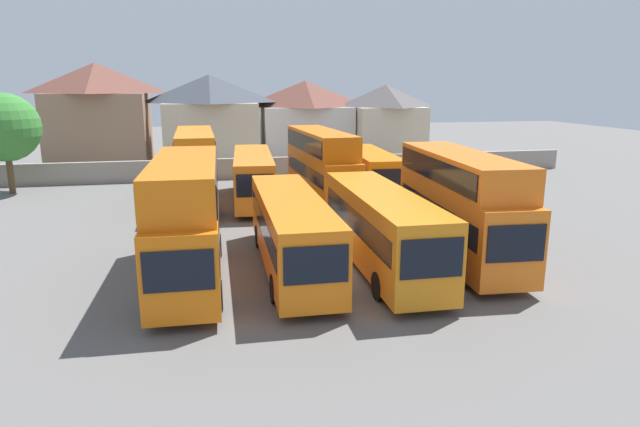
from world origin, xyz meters
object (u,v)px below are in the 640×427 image
bus_4 (460,200)px  bus_2 (291,228)px  bus_5 (196,164)px  house_terrace_right (305,120)px  bus_8 (370,172)px  bus_7 (321,161)px  house_terrace_left (99,115)px  bus_6 (253,175)px  house_terrace_centre (211,120)px  bus_1 (187,214)px  tree_left_of_lot (4,128)px  house_terrace_far_right (385,122)px  bus_3 (381,225)px

bus_4 → bus_2: bearing=-86.5°
bus_5 → house_terrace_right: 23.55m
bus_5 → bus_8: (12.19, 0.11, -0.90)m
bus_7 → house_terrace_left: size_ratio=1.16×
bus_6 → house_terrace_centre: bearing=-168.5°
bus_1 → bus_7: 17.55m
bus_8 → tree_left_of_lot: bearing=-102.1°
bus_1 → bus_2: 4.56m
bus_5 → bus_8: 12.22m
bus_1 → house_terrace_right: house_terrace_right is taller
bus_5 → bus_6: 3.95m
house_terrace_right → tree_left_of_lot: size_ratio=1.30×
house_terrace_far_right → bus_5: bearing=-135.5°
bus_6 → house_terrace_left: house_terrace_left is taller
bus_8 → house_terrace_far_right: house_terrace_far_right is taller
bus_2 → bus_3: bearing=80.9°
bus_4 → bus_5: size_ratio=1.01×
bus_6 → house_terrace_left: 23.71m
bus_6 → house_terrace_centre: 19.18m
bus_3 → bus_7: size_ratio=1.00×
house_terrace_right → house_terrace_far_right: (8.39, -1.43, -0.21)m
bus_7 → bus_8: size_ratio=1.11×
bus_3 → bus_8: bus_3 is taller
bus_8 → house_terrace_left: bearing=-129.2°
bus_2 → bus_5: size_ratio=1.11×
house_terrace_right → tree_left_of_lot: house_terrace_right is taller
bus_3 → bus_8: bearing=165.8°
bus_3 → bus_7: bearing=179.0°
bus_3 → tree_left_of_lot: bearing=-134.6°
bus_3 → house_terrace_left: house_terrace_left is taller
bus_7 → bus_1: bearing=-33.2°
bus_8 → house_terrace_left: 29.36m
house_terrace_left → house_terrace_centre: house_terrace_left is taller
bus_6 → tree_left_of_lot: tree_left_of_lot is taller
bus_1 → bus_4: bearing=93.9°
bus_8 → house_terrace_right: size_ratio=1.08×
bus_8 → house_terrace_far_right: 20.63m
bus_2 → bus_3: 3.99m
bus_1 → house_terrace_centre: 34.11m
bus_8 → house_terrace_left: size_ratio=1.04×
bus_8 → house_terrace_left: house_terrace_left is taller
bus_4 → bus_8: size_ratio=1.05×
bus_1 → bus_3: bearing=90.6°
bus_4 → bus_6: bus_4 is taller
tree_left_of_lot → house_terrace_left: bearing=70.6°
bus_4 → house_terrace_left: (-21.55, 34.08, 2.32)m
house_terrace_centre → tree_left_of_lot: (-15.07, -11.93, 0.35)m
bus_8 → house_terrace_right: house_terrace_right is taller
bus_2 → house_terrace_centre: house_terrace_centre is taller
house_terrace_right → bus_5: bearing=-118.4°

